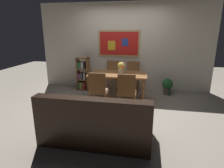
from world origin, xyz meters
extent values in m
plane|color=gray|center=(0.00, 0.00, 0.00)|extent=(12.00, 12.00, 0.00)
cube|color=beige|center=(0.00, 1.58, 1.30)|extent=(5.20, 0.10, 2.60)
cube|color=tan|center=(-0.14, 1.52, 1.41)|extent=(1.26, 0.02, 0.78)
cube|color=red|center=(-0.14, 1.50, 1.41)|extent=(1.16, 0.01, 0.68)
cube|color=gold|center=(-0.36, 1.50, 1.35)|extent=(0.23, 0.00, 0.27)
cube|color=#263FA5|center=(0.05, 1.50, 1.45)|extent=(0.19, 0.00, 0.22)
cube|color=brown|center=(0.01, 0.50, 0.70)|extent=(1.48, 0.84, 0.04)
cylinder|color=brown|center=(-0.65, 0.16, 0.34)|extent=(0.07, 0.07, 0.68)
cylinder|color=brown|center=(0.67, 0.16, 0.34)|extent=(0.07, 0.07, 0.68)
cylinder|color=brown|center=(-0.65, 0.84, 0.34)|extent=(0.07, 0.07, 0.68)
cylinder|color=brown|center=(0.67, 0.84, 0.34)|extent=(0.07, 0.07, 0.68)
cube|color=brown|center=(0.33, 1.19, 0.44)|extent=(0.40, 0.40, 0.03)
cube|color=#997A66|center=(0.33, 1.19, 0.47)|extent=(0.36, 0.36, 0.03)
cylinder|color=brown|center=(0.50, 1.36, 0.21)|extent=(0.04, 0.04, 0.42)
cylinder|color=brown|center=(0.16, 1.36, 0.21)|extent=(0.04, 0.04, 0.42)
cylinder|color=brown|center=(0.50, 1.02, 0.21)|extent=(0.04, 0.04, 0.42)
cylinder|color=brown|center=(0.16, 1.02, 0.21)|extent=(0.04, 0.04, 0.42)
cube|color=brown|center=(0.33, 1.37, 0.68)|extent=(0.38, 0.04, 0.46)
cube|color=brown|center=(0.33, 1.37, 0.88)|extent=(0.38, 0.05, 0.06)
cube|color=brown|center=(0.33, -0.20, 0.44)|extent=(0.40, 0.40, 0.03)
cube|color=#997A66|center=(0.33, -0.20, 0.47)|extent=(0.36, 0.36, 0.03)
cylinder|color=brown|center=(0.16, -0.37, 0.21)|extent=(0.04, 0.04, 0.42)
cylinder|color=brown|center=(0.50, -0.37, 0.21)|extent=(0.04, 0.04, 0.42)
cylinder|color=brown|center=(0.16, -0.03, 0.21)|extent=(0.04, 0.04, 0.42)
cylinder|color=brown|center=(0.50, -0.03, 0.21)|extent=(0.04, 0.04, 0.42)
cube|color=brown|center=(0.33, -0.38, 0.68)|extent=(0.38, 0.04, 0.46)
cube|color=brown|center=(0.33, -0.38, 0.88)|extent=(0.38, 0.05, 0.06)
cube|color=brown|center=(-0.29, 1.20, 0.44)|extent=(0.40, 0.40, 0.03)
cube|color=#997A66|center=(-0.29, 1.20, 0.47)|extent=(0.36, 0.36, 0.03)
cylinder|color=brown|center=(-0.12, 1.37, 0.21)|extent=(0.04, 0.04, 0.42)
cylinder|color=brown|center=(-0.46, 1.37, 0.21)|extent=(0.04, 0.04, 0.42)
cylinder|color=brown|center=(-0.12, 1.03, 0.21)|extent=(0.04, 0.04, 0.42)
cylinder|color=brown|center=(-0.46, 1.03, 0.21)|extent=(0.04, 0.04, 0.42)
cube|color=brown|center=(-0.29, 1.38, 0.68)|extent=(0.38, 0.04, 0.46)
cube|color=brown|center=(-0.29, 1.38, 0.88)|extent=(0.38, 0.05, 0.06)
cube|color=brown|center=(-0.32, -0.19, 0.44)|extent=(0.40, 0.40, 0.03)
cube|color=#997A66|center=(-0.32, -0.19, 0.47)|extent=(0.36, 0.36, 0.03)
cylinder|color=brown|center=(-0.49, -0.36, 0.21)|extent=(0.04, 0.04, 0.42)
cylinder|color=brown|center=(-0.15, -0.36, 0.21)|extent=(0.04, 0.04, 0.42)
cylinder|color=brown|center=(-0.49, -0.02, 0.21)|extent=(0.04, 0.04, 0.42)
cylinder|color=brown|center=(-0.15, -0.02, 0.21)|extent=(0.04, 0.04, 0.42)
cube|color=brown|center=(-0.32, -0.37, 0.68)|extent=(0.38, 0.04, 0.46)
cube|color=brown|center=(-0.32, -0.37, 0.88)|extent=(0.38, 0.05, 0.06)
cube|color=black|center=(-0.04, -1.41, 0.20)|extent=(1.80, 0.84, 0.40)
cube|color=black|center=(-0.04, -1.73, 0.62)|extent=(1.80, 0.20, 0.44)
cube|color=black|center=(-0.85, -1.41, 0.51)|extent=(0.18, 0.80, 0.22)
cube|color=black|center=(0.77, -1.41, 0.51)|extent=(0.18, 0.80, 0.22)
cube|color=#8C6B4C|center=(-0.49, -1.59, 0.56)|extent=(0.32, 0.16, 0.33)
cube|color=#B78C33|center=(-0.04, -1.59, 0.56)|extent=(0.32, 0.16, 0.33)
cube|color=brown|center=(-1.36, 1.20, 0.50)|extent=(0.03, 0.28, 1.00)
cube|color=brown|center=(-1.03, 1.20, 0.50)|extent=(0.03, 0.28, 1.00)
cube|color=brown|center=(-1.19, 1.20, 0.01)|extent=(0.36, 0.28, 0.03)
cube|color=brown|center=(-1.19, 1.20, 0.99)|extent=(0.36, 0.28, 0.03)
cube|color=brown|center=(-1.19, 1.20, 0.33)|extent=(0.30, 0.28, 0.02)
cube|color=brown|center=(-1.19, 1.20, 0.67)|extent=(0.30, 0.28, 0.02)
cube|color=#337247|center=(-1.31, 1.20, 0.14)|extent=(0.04, 0.22, 0.22)
cube|color=gold|center=(-1.26, 1.20, 0.14)|extent=(0.04, 0.22, 0.22)
cube|color=#337247|center=(-1.21, 1.20, 0.15)|extent=(0.04, 0.22, 0.23)
cube|color=#B2332D|center=(-1.16, 1.20, 0.14)|extent=(0.05, 0.22, 0.22)
cube|color=#7F3F72|center=(-1.30, 1.20, 0.43)|extent=(0.06, 0.22, 0.16)
cube|color=#595960|center=(-1.23, 1.20, 0.45)|extent=(0.05, 0.22, 0.20)
cube|color=black|center=(-1.18, 1.20, 0.43)|extent=(0.04, 0.22, 0.17)
cube|color=beige|center=(-1.13, 1.20, 0.45)|extent=(0.04, 0.22, 0.22)
cube|color=black|center=(-1.08, 1.20, 0.43)|extent=(0.06, 0.22, 0.17)
cube|color=#337247|center=(-1.30, 1.20, 0.78)|extent=(0.06, 0.22, 0.19)
cube|color=#337247|center=(-1.24, 1.20, 0.77)|extent=(0.04, 0.22, 0.18)
cube|color=beige|center=(-1.18, 1.20, 0.78)|extent=(0.06, 0.22, 0.20)
cube|color=black|center=(-1.12, 1.20, 0.78)|extent=(0.04, 0.22, 0.20)
cylinder|color=#4C4742|center=(1.34, 1.22, 0.09)|extent=(0.21, 0.21, 0.19)
cylinder|color=#332319|center=(1.34, 1.22, 0.18)|extent=(0.19, 0.19, 0.02)
sphere|color=#235B2D|center=(1.34, 1.22, 0.31)|extent=(0.31, 0.31, 0.31)
cylinder|color=#235B2D|center=(1.38, 1.10, 0.09)|extent=(0.03, 0.03, 0.28)
cylinder|color=#235B2D|center=(1.44, 1.29, 0.08)|extent=(0.03, 0.03, 0.30)
cylinder|color=beige|center=(0.08, 0.54, 0.79)|extent=(0.14, 0.14, 0.13)
sphere|color=#EACC4C|center=(0.08, 0.54, 0.92)|extent=(0.19, 0.19, 0.19)
sphere|color=silver|center=(0.04, 0.60, 0.94)|extent=(0.06, 0.06, 0.06)
sphere|color=#D86633|center=(0.12, 0.47, 0.91)|extent=(0.08, 0.08, 0.08)
sphere|color=silver|center=(0.15, 0.56, 0.92)|extent=(0.06, 0.06, 0.06)
camera|label=1|loc=(0.74, -4.20, 1.80)|focal=30.21mm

